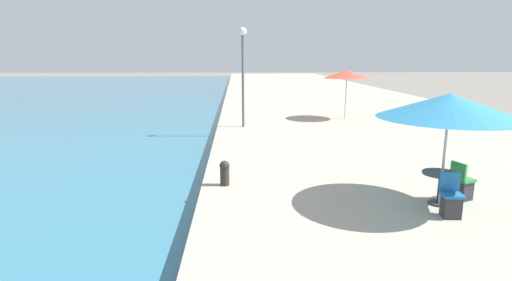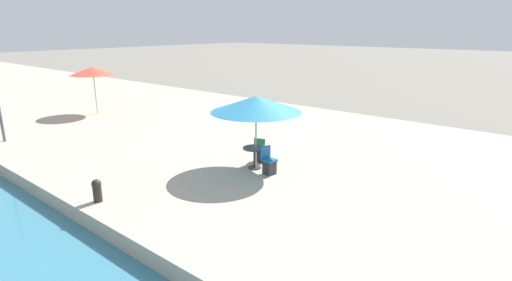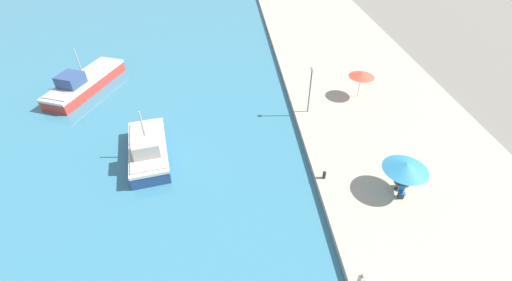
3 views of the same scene
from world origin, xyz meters
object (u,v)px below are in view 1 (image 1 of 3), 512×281
at_px(cafe_umbrella_pink, 449,106).
at_px(mooring_bollard, 225,172).
at_px(lamppost, 243,60).
at_px(cafe_umbrella_white, 347,74).
at_px(cafe_table, 440,181).
at_px(cafe_chair_right, 462,186).
at_px(cafe_chair_left, 451,202).

xyz_separation_m(cafe_umbrella_pink, mooring_bollard, (-4.87, 1.66, -1.89)).
xyz_separation_m(mooring_bollard, lamppost, (0.63, 8.72, 2.74)).
xyz_separation_m(cafe_umbrella_pink, cafe_umbrella_white, (1.25, 12.63, 0.12)).
distance_m(cafe_table, lamppost, 11.44).
distance_m(cafe_chair_right, lamppost, 11.52).
height_order(cafe_umbrella_pink, cafe_chair_left, cafe_umbrella_pink).
distance_m(cafe_chair_left, cafe_chair_right, 1.25).
bearing_deg(cafe_chair_left, cafe_table, -90.00).
distance_m(cafe_umbrella_pink, cafe_chair_right, 2.06).
bearing_deg(cafe_umbrella_pink, cafe_umbrella_white, 84.36).
bearing_deg(cafe_umbrella_white, lamppost, -157.66).
relative_size(cafe_umbrella_white, mooring_bollard, 3.94).
height_order(cafe_umbrella_pink, cafe_table, cafe_umbrella_pink).
height_order(cafe_umbrella_white, mooring_bollard, cafe_umbrella_white).
bearing_deg(cafe_chair_right, cafe_umbrella_pink, -85.35).
xyz_separation_m(cafe_umbrella_white, mooring_bollard, (-6.12, -10.97, -2.01)).
xyz_separation_m(cafe_table, cafe_chair_right, (0.67, 0.26, -0.21)).
relative_size(mooring_bollard, lamppost, 0.14).
bearing_deg(cafe_table, cafe_chair_right, 21.10).
bearing_deg(mooring_bollard, cafe_table, -18.06).
bearing_deg(cafe_umbrella_white, cafe_umbrella_pink, -95.64).
distance_m(cafe_umbrella_pink, cafe_chair_left, 2.03).
bearing_deg(lamppost, cafe_umbrella_white, 22.34).
height_order(cafe_chair_right, mooring_bollard, cafe_chair_right).
distance_m(cafe_chair_left, lamppost, 12.09).
xyz_separation_m(cafe_umbrella_pink, cafe_table, (0.00, 0.07, -1.71)).
relative_size(cafe_umbrella_white, cafe_chair_left, 2.83).
bearing_deg(cafe_chair_right, lamppost, -175.05).
bearing_deg(lamppost, cafe_table, -67.65).
bearing_deg(mooring_bollard, lamppost, 85.84).
bearing_deg(lamppost, mooring_bollard, -94.16).
bearing_deg(lamppost, cafe_chair_right, -63.94).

